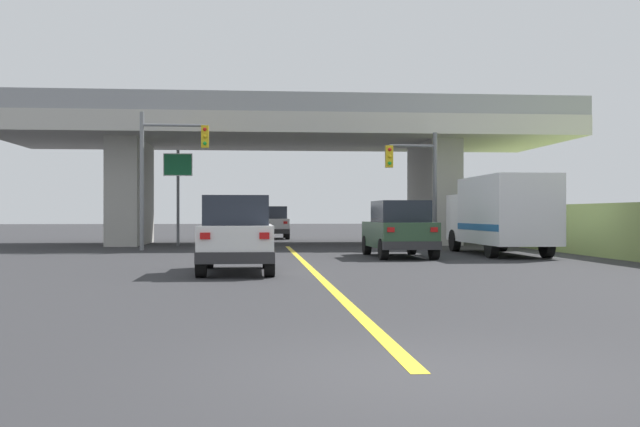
# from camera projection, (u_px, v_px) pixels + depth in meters

# --- Properties ---
(ground) EXTENTS (160.00, 160.00, 0.00)m
(ground) POSITION_uv_depth(u_px,v_px,m) (285.00, 244.00, 39.16)
(ground) COLOR #2B2B2D
(overpass_bridge) EXTENTS (28.46, 10.14, 7.11)m
(overpass_bridge) POSITION_uv_depth(u_px,v_px,m) (285.00, 148.00, 39.16)
(overpass_bridge) COLOR #B7B5AD
(overpass_bridge) RESTS_ON ground
(lane_divider_stripe) EXTENTS (0.20, 28.80, 0.01)m
(lane_divider_stripe) POSITION_uv_depth(u_px,v_px,m) (310.00, 268.00, 21.63)
(lane_divider_stripe) COLOR yellow
(lane_divider_stripe) RESTS_ON ground
(suv_lead) EXTENTS (1.93, 4.28, 2.02)m
(suv_lead) POSITION_uv_depth(u_px,v_px,m) (237.00, 234.00, 19.92)
(suv_lead) COLOR silver
(suv_lead) RESTS_ON ground
(suv_crossing) EXTENTS (2.07, 4.57, 2.02)m
(suv_crossing) POSITION_uv_depth(u_px,v_px,m) (399.00, 229.00, 27.09)
(suv_crossing) COLOR #2D4C33
(suv_crossing) RESTS_ON ground
(box_truck) EXTENTS (2.33, 7.17, 2.94)m
(box_truck) POSITION_uv_depth(u_px,v_px,m) (500.00, 214.00, 28.56)
(box_truck) COLOR silver
(box_truck) RESTS_ON ground
(sedan_oncoming) EXTENTS (2.05, 4.41, 2.02)m
(sedan_oncoming) POSITION_uv_depth(u_px,v_px,m) (272.00, 223.00, 47.34)
(sedan_oncoming) COLOR silver
(sedan_oncoming) RESTS_ON ground
(traffic_signal_nearside) EXTENTS (2.30, 0.36, 5.14)m
(traffic_signal_nearside) POSITION_uv_depth(u_px,v_px,m) (418.00, 175.00, 33.15)
(traffic_signal_nearside) COLOR #56595E
(traffic_signal_nearside) RESTS_ON ground
(traffic_signal_farside) EXTENTS (2.92, 0.36, 5.91)m
(traffic_signal_farside) POSITION_uv_depth(u_px,v_px,m) (164.00, 162.00, 32.23)
(traffic_signal_farside) COLOR slate
(traffic_signal_farside) RESTS_ON ground
(highway_sign) EXTENTS (1.39, 0.17, 4.64)m
(highway_sign) POSITION_uv_depth(u_px,v_px,m) (178.00, 177.00, 36.38)
(highway_sign) COLOR #56595E
(highway_sign) RESTS_ON ground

